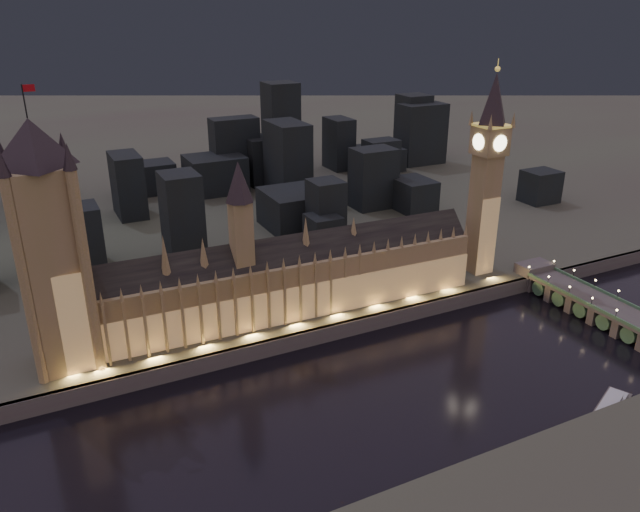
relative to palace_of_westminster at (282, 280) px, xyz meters
name	(u,v)px	position (x,y,z in m)	size (l,w,h in m)	color
ground_plane	(368,386)	(11.97, -61.75, -26.37)	(2000.00, 2000.00, 0.00)	black
north_bank	(130,142)	(11.97, 458.25, -22.37)	(2000.00, 960.00, 8.00)	#463935
embankment_wall	(324,334)	(11.97, -20.75, -22.37)	(2000.00, 2.50, 8.00)	#56454B
palace_of_westminster	(282,280)	(0.00, 0.00, 0.00)	(202.00, 25.39, 78.00)	olive
victoria_tower	(48,237)	(-98.03, 0.17, 38.33)	(31.68, 31.68, 114.55)	olive
elizabeth_tower	(488,159)	(119.97, 0.18, 45.92)	(18.00, 18.00, 115.10)	olive
westminster_bridge	(604,311)	(146.61, -65.19, -20.39)	(19.42, 113.00, 15.90)	#56454B
river_boat	(608,410)	(86.61, -119.75, -24.81)	(38.99, 24.53, 4.50)	#56454B
city_backdrop	(240,171)	(44.95, 184.79, 4.57)	(434.88, 215.63, 79.51)	black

